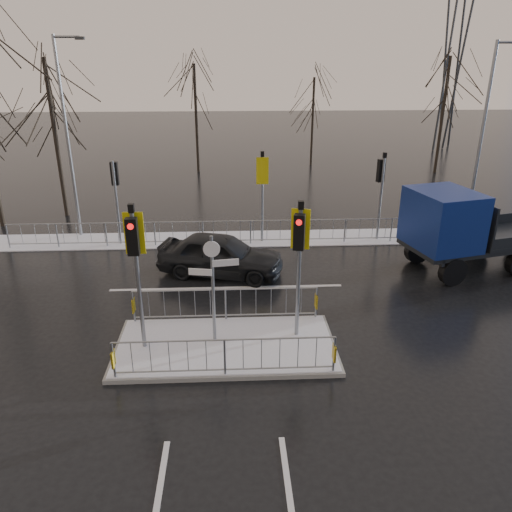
{
  "coord_description": "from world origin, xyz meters",
  "views": [
    {
      "loc": [
        0.25,
        -11.75,
        7.54
      ],
      "look_at": [
        0.95,
        2.26,
        1.8
      ],
      "focal_mm": 35.0,
      "sensor_mm": 36.0,
      "label": 1
    }
  ],
  "objects_px": {
    "car_far_lane": "(221,255)",
    "flatbed_truck": "(463,228)",
    "traffic_island": "(225,336)",
    "street_lamp_left": "(68,132)",
    "street_lamp_right": "(483,135)"
  },
  "relations": [
    {
      "from": "flatbed_truck",
      "to": "traffic_island",
      "type": "bearing_deg",
      "value": -150.21
    },
    {
      "from": "traffic_island",
      "to": "street_lamp_left",
      "type": "relative_size",
      "value": 0.73
    },
    {
      "from": "car_far_lane",
      "to": "flatbed_truck",
      "type": "xyz_separation_m",
      "value": [
        8.8,
        -0.03,
        0.87
      ]
    },
    {
      "from": "traffic_island",
      "to": "street_lamp_left",
      "type": "bearing_deg",
      "value": 124.07
    },
    {
      "from": "car_far_lane",
      "to": "street_lamp_right",
      "type": "relative_size",
      "value": 0.56
    },
    {
      "from": "car_far_lane",
      "to": "flatbed_truck",
      "type": "relative_size",
      "value": 0.64
    },
    {
      "from": "street_lamp_right",
      "to": "traffic_island",
      "type": "bearing_deg",
      "value": -141.27
    },
    {
      "from": "flatbed_truck",
      "to": "street_lamp_right",
      "type": "relative_size",
      "value": 0.88
    },
    {
      "from": "car_far_lane",
      "to": "street_lamp_left",
      "type": "distance_m",
      "value": 8.55
    },
    {
      "from": "flatbed_truck",
      "to": "street_lamp_right",
      "type": "distance_m",
      "value": 4.91
    },
    {
      "from": "traffic_island",
      "to": "car_far_lane",
      "type": "relative_size",
      "value": 1.33
    },
    {
      "from": "car_far_lane",
      "to": "street_lamp_right",
      "type": "xyz_separation_m",
      "value": [
        10.77,
        3.53,
        3.62
      ]
    },
    {
      "from": "traffic_island",
      "to": "car_far_lane",
      "type": "distance_m",
      "value": 4.98
    },
    {
      "from": "car_far_lane",
      "to": "flatbed_truck",
      "type": "bearing_deg",
      "value": -74.83
    },
    {
      "from": "street_lamp_left",
      "to": "car_far_lane",
      "type": "bearing_deg",
      "value": -36.01
    }
  ]
}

